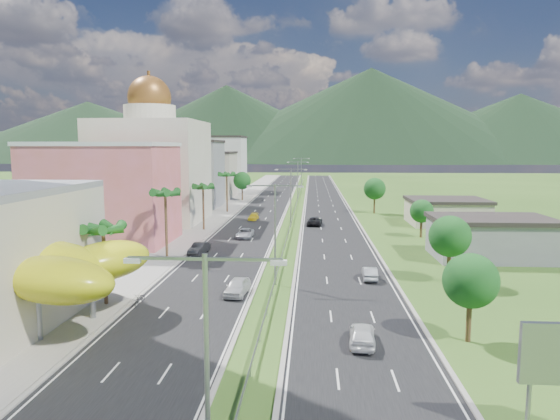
# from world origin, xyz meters

# --- Properties ---
(ground) EXTENTS (500.00, 500.00, 0.00)m
(ground) POSITION_xyz_m (0.00, 0.00, 0.00)
(ground) COLOR #2D5119
(ground) RESTS_ON ground
(road_left) EXTENTS (11.00, 260.00, 0.04)m
(road_left) POSITION_xyz_m (-7.50, 90.00, 0.02)
(road_left) COLOR black
(road_left) RESTS_ON ground
(road_right) EXTENTS (11.00, 260.00, 0.04)m
(road_right) POSITION_xyz_m (7.50, 90.00, 0.02)
(road_right) COLOR black
(road_right) RESTS_ON ground
(sidewalk_left) EXTENTS (7.00, 260.00, 0.12)m
(sidewalk_left) POSITION_xyz_m (-17.00, 90.00, 0.06)
(sidewalk_left) COLOR gray
(sidewalk_left) RESTS_ON ground
(median_guardrail) EXTENTS (0.10, 216.06, 0.76)m
(median_guardrail) POSITION_xyz_m (0.00, 71.99, 0.62)
(median_guardrail) COLOR gray
(median_guardrail) RESTS_ON ground
(streetlight_median_a) EXTENTS (6.04, 0.25, 11.00)m
(streetlight_median_a) POSITION_xyz_m (0.00, -25.00, 6.75)
(streetlight_median_a) COLOR gray
(streetlight_median_a) RESTS_ON ground
(streetlight_median_b) EXTENTS (6.04, 0.25, 11.00)m
(streetlight_median_b) POSITION_xyz_m (0.00, 10.00, 6.75)
(streetlight_median_b) COLOR gray
(streetlight_median_b) RESTS_ON ground
(streetlight_median_c) EXTENTS (6.04, 0.25, 11.00)m
(streetlight_median_c) POSITION_xyz_m (0.00, 50.00, 6.75)
(streetlight_median_c) COLOR gray
(streetlight_median_c) RESTS_ON ground
(streetlight_median_d) EXTENTS (6.04, 0.25, 11.00)m
(streetlight_median_d) POSITION_xyz_m (0.00, 95.00, 6.75)
(streetlight_median_d) COLOR gray
(streetlight_median_d) RESTS_ON ground
(streetlight_median_e) EXTENTS (6.04, 0.25, 11.00)m
(streetlight_median_e) POSITION_xyz_m (0.00, 140.00, 6.75)
(streetlight_median_e) COLOR gray
(streetlight_median_e) RESTS_ON ground
(lime_canopy) EXTENTS (18.00, 15.00, 7.40)m
(lime_canopy) POSITION_xyz_m (-20.00, -4.00, 4.99)
(lime_canopy) COLOR #CDCE14
(lime_canopy) RESTS_ON ground
(pink_shophouse) EXTENTS (20.00, 15.00, 15.00)m
(pink_shophouse) POSITION_xyz_m (-28.00, 32.00, 7.50)
(pink_shophouse) COLOR #D76558
(pink_shophouse) RESTS_ON ground
(domed_building) EXTENTS (20.00, 20.00, 28.70)m
(domed_building) POSITION_xyz_m (-28.00, 55.00, 11.35)
(domed_building) COLOR beige
(domed_building) RESTS_ON ground
(midrise_grey) EXTENTS (16.00, 15.00, 16.00)m
(midrise_grey) POSITION_xyz_m (-27.00, 80.00, 8.00)
(midrise_grey) COLOR gray
(midrise_grey) RESTS_ON ground
(midrise_beige) EXTENTS (16.00, 15.00, 13.00)m
(midrise_beige) POSITION_xyz_m (-27.00, 102.00, 6.50)
(midrise_beige) COLOR #BDB69B
(midrise_beige) RESTS_ON ground
(midrise_white) EXTENTS (16.00, 15.00, 18.00)m
(midrise_white) POSITION_xyz_m (-27.00, 125.00, 9.00)
(midrise_white) COLOR silver
(midrise_white) RESTS_ON ground
(shed_near) EXTENTS (15.00, 10.00, 5.00)m
(shed_near) POSITION_xyz_m (28.00, 25.00, 2.50)
(shed_near) COLOR gray
(shed_near) RESTS_ON ground
(shed_far) EXTENTS (14.00, 12.00, 4.40)m
(shed_far) POSITION_xyz_m (30.00, 55.00, 2.20)
(shed_far) COLOR #BDB69B
(shed_far) RESTS_ON ground
(palm_tree_b) EXTENTS (3.60, 3.60, 8.10)m
(palm_tree_b) POSITION_xyz_m (-15.50, 2.00, 7.06)
(palm_tree_b) COLOR #47301C
(palm_tree_b) RESTS_ON ground
(palm_tree_c) EXTENTS (3.60, 3.60, 9.60)m
(palm_tree_c) POSITION_xyz_m (-15.50, 22.00, 8.50)
(palm_tree_c) COLOR #47301C
(palm_tree_c) RESTS_ON ground
(palm_tree_d) EXTENTS (3.60, 3.60, 8.60)m
(palm_tree_d) POSITION_xyz_m (-15.50, 45.00, 7.54)
(palm_tree_d) COLOR #47301C
(palm_tree_d) RESTS_ON ground
(palm_tree_e) EXTENTS (3.60, 3.60, 9.40)m
(palm_tree_e) POSITION_xyz_m (-15.50, 70.00, 8.31)
(palm_tree_e) COLOR #47301C
(palm_tree_e) RESTS_ON ground
(leafy_tree_lfar) EXTENTS (4.90, 4.90, 8.05)m
(leafy_tree_lfar) POSITION_xyz_m (-15.50, 95.00, 5.58)
(leafy_tree_lfar) COLOR #47301C
(leafy_tree_lfar) RESTS_ON ground
(leafy_tree_ra) EXTENTS (4.20, 4.20, 6.90)m
(leafy_tree_ra) POSITION_xyz_m (16.00, -5.00, 4.78)
(leafy_tree_ra) COLOR #47301C
(leafy_tree_ra) RESTS_ON ground
(leafy_tree_rb) EXTENTS (4.55, 4.55, 7.47)m
(leafy_tree_rb) POSITION_xyz_m (19.00, 12.00, 5.18)
(leafy_tree_rb) COLOR #47301C
(leafy_tree_rb) RESTS_ON ground
(leafy_tree_rc) EXTENTS (3.85, 3.85, 6.33)m
(leafy_tree_rc) POSITION_xyz_m (22.00, 40.00, 4.37)
(leafy_tree_rc) COLOR #47301C
(leafy_tree_rc) RESTS_ON ground
(leafy_tree_rd) EXTENTS (4.90, 4.90, 8.05)m
(leafy_tree_rd) POSITION_xyz_m (18.00, 70.00, 5.58)
(leafy_tree_rd) COLOR #47301C
(leafy_tree_rd) RESTS_ON ground
(mountain_ridge) EXTENTS (860.00, 140.00, 90.00)m
(mountain_ridge) POSITION_xyz_m (60.00, 450.00, 0.00)
(mountain_ridge) COLOR black
(mountain_ridge) RESTS_ON ground
(car_white_near_left) EXTENTS (2.50, 5.07, 1.66)m
(car_white_near_left) POSITION_xyz_m (-3.54, 5.90, 0.87)
(car_white_near_left) COLOR silver
(car_white_near_left) RESTS_ON road_left
(car_dark_left) EXTENTS (2.40, 4.97, 1.57)m
(car_dark_left) POSITION_xyz_m (-11.74, 24.80, 0.83)
(car_dark_left) COLOR black
(car_dark_left) RESTS_ON road_left
(car_silver_mid_left) EXTENTS (2.62, 5.43, 1.49)m
(car_silver_mid_left) POSITION_xyz_m (-7.01, 37.60, 0.79)
(car_silver_mid_left) COLOR #B6B9BF
(car_silver_mid_left) RESTS_ON road_left
(car_yellow_far_left) EXTENTS (2.00, 4.37, 1.24)m
(car_yellow_far_left) POSITION_xyz_m (-8.02, 57.84, 0.66)
(car_yellow_far_left) COLOR yellow
(car_yellow_far_left) RESTS_ON road_left
(car_white_near_right) EXTENTS (2.34, 4.92, 1.63)m
(car_white_near_right) POSITION_xyz_m (7.80, -6.21, 0.85)
(car_white_near_right) COLOR silver
(car_white_near_right) RESTS_ON road_right
(car_silver_right) EXTENTS (1.67, 4.40, 1.43)m
(car_silver_right) POSITION_xyz_m (10.50, 12.71, 0.76)
(car_silver_right) COLOR #929599
(car_silver_right) RESTS_ON road_right
(car_dark_far_right) EXTENTS (3.13, 5.91, 1.58)m
(car_dark_far_right) POSITION_xyz_m (4.49, 51.72, 0.83)
(car_dark_far_right) COLOR black
(car_dark_far_right) RESTS_ON road_right
(motorcycle) EXTENTS (0.84, 2.12, 1.32)m
(motorcycle) POSITION_xyz_m (-12.30, 2.21, 0.70)
(motorcycle) COLOR black
(motorcycle) RESTS_ON road_left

